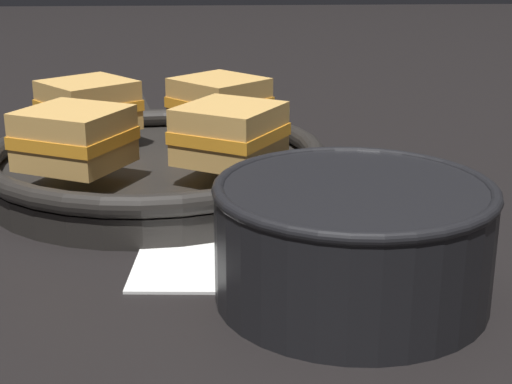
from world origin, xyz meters
TOP-DOWN VIEW (x-y plane):
  - ground_plane at (0.00, 0.00)m, footprint 4.00×4.00m
  - napkin at (0.01, 0.01)m, footprint 0.23×0.20m
  - soup_bowl at (0.04, -0.09)m, footprint 0.17×0.17m
  - spoon at (0.05, 0.00)m, footprint 0.16×0.08m
  - skillet at (-0.10, 0.14)m, footprint 0.30×0.43m
  - sandwich_near_left at (-0.03, 0.08)m, footprint 0.10×0.10m
  - sandwich_near_right at (-0.04, 0.20)m, footprint 0.11×0.11m
  - sandwich_far_left at (-0.16, 0.20)m, footprint 0.11×0.11m
  - sandwich_far_right at (-0.15, 0.07)m, footprint 0.10×0.10m

SIDE VIEW (x-z plane):
  - ground_plane at x=0.00m, z-range 0.00..0.00m
  - napkin at x=0.01m, z-range 0.00..0.00m
  - spoon at x=0.05m, z-range 0.00..0.01m
  - skillet at x=-0.10m, z-range 0.00..0.04m
  - soup_bowl at x=0.04m, z-range 0.00..0.08m
  - sandwich_near_left at x=-0.03m, z-range 0.04..0.09m
  - sandwich_near_right at x=-0.04m, z-range 0.04..0.09m
  - sandwich_far_left at x=-0.16m, z-range 0.04..0.09m
  - sandwich_far_right at x=-0.15m, z-range 0.04..0.09m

